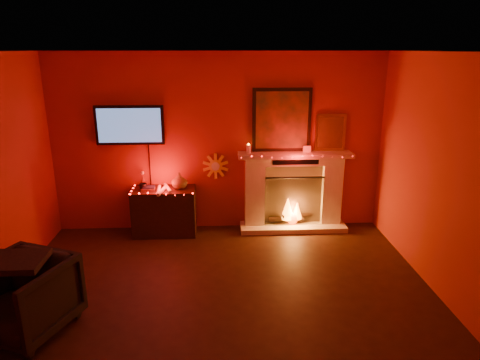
# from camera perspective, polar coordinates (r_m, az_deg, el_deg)

# --- Properties ---
(room) EXTENTS (5.00, 5.00, 5.00)m
(room) POSITION_cam_1_polar(r_m,az_deg,el_deg) (4.10, -2.76, -2.56)
(room) COLOR black
(room) RESTS_ON ground
(floor) EXTENTS (5.00, 5.00, 0.00)m
(floor) POSITION_cam_1_polar(r_m,az_deg,el_deg) (4.73, -2.52, -18.15)
(floor) COLOR black
(floor) RESTS_ON ground
(fireplace) EXTENTS (1.72, 0.40, 2.18)m
(fireplace) POSITION_cam_1_polar(r_m,az_deg,el_deg) (6.66, 7.06, -0.51)
(fireplace) COLOR beige
(fireplace) RESTS_ON floor
(tv) EXTENTS (1.00, 0.07, 1.24)m
(tv) POSITION_cam_1_polar(r_m,az_deg,el_deg) (6.53, -14.48, 7.07)
(tv) COLOR black
(tv) RESTS_ON room
(sunburst_clock) EXTENTS (0.40, 0.03, 0.40)m
(sunburst_clock) POSITION_cam_1_polar(r_m,az_deg,el_deg) (6.57, -3.28, 1.85)
(sunburst_clock) COLOR yellow
(sunburst_clock) RESTS_ON room
(console_table) EXTENTS (0.94, 0.58, 0.96)m
(console_table) POSITION_cam_1_polar(r_m,az_deg,el_deg) (6.60, -9.98, -3.90)
(console_table) COLOR black
(console_table) RESTS_ON floor
(armchair) EXTENTS (1.09, 1.10, 0.77)m
(armchair) POSITION_cam_1_polar(r_m,az_deg,el_deg) (4.87, -26.93, -13.73)
(armchair) COLOR black
(armchair) RESTS_ON floor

